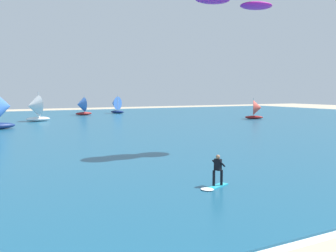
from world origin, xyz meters
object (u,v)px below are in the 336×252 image
Objects in this scene: kitesurfer at (216,176)px; sailboat_heeled_over at (34,108)px; sailboat_near_shore at (115,105)px; sailboat_trailing at (81,106)px; sailboat_mid_right at (1,110)px; sailboat_leading at (257,109)px.

sailboat_heeled_over is at bearing 92.78° from kitesurfer.
sailboat_heeled_over reaches higher than sailboat_near_shore.
sailboat_trailing is 0.75× the size of sailboat_mid_right.
sailboat_near_shore is at bearing 46.28° from sailboat_mid_right.
kitesurfer is 0.48× the size of sailboat_trailing.
sailboat_trailing is at bearing 54.44° from sailboat_mid_right.
sailboat_heeled_over is 38.30m from sailboat_leading.
sailboat_leading is at bearing -2.68° from sailboat_mid_right.
kitesurfer is 0.36× the size of sailboat_mid_right.
sailboat_heeled_over is (-10.97, -12.44, 0.30)m from sailboat_trailing.
sailboat_trailing is at bearing 48.60° from sailboat_heeled_over.
sailboat_heeled_over is (-19.54, -15.57, 0.27)m from sailboat_near_shore.
sailboat_leading is at bearing 46.21° from kitesurfer.
sailboat_trailing is (-8.57, -3.13, -0.03)m from sailboat_near_shore.
kitesurfer is 65.77m from sailboat_near_shore.
sailboat_near_shore is 9.12m from sailboat_trailing.
sailboat_trailing is 35.52m from sailboat_leading.
kitesurfer is 38.12m from sailboat_mid_right.
sailboat_mid_right is at bearing -133.72° from sailboat_near_shore.
sailboat_mid_right is at bearing -117.47° from sailboat_heeled_over.
sailboat_mid_right is at bearing 177.32° from sailboat_leading.
sailboat_mid_right is (-41.70, 1.95, 0.82)m from sailboat_leading.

